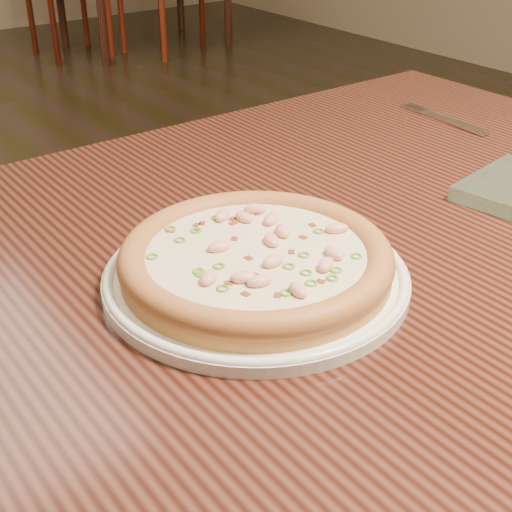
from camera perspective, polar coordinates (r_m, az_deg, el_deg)
hero_table at (r=0.85m, az=4.46°, el=-3.84°), size 1.20×0.80×0.75m
plate at (r=0.70m, az=0.00°, el=-1.52°), size 0.30×0.30×0.02m
pizza at (r=0.69m, az=0.02°, el=-0.20°), size 0.27×0.27×0.03m
fork at (r=1.18m, az=14.98°, el=10.49°), size 0.03×0.18×0.00m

